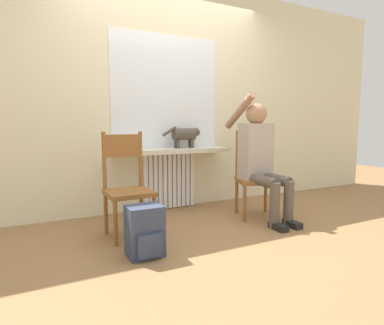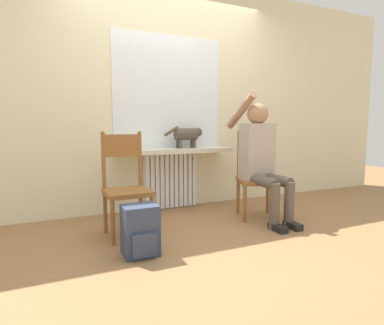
# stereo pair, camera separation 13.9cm
# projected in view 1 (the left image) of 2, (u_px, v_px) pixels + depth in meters

# --- Properties ---
(ground_plane) EXTENTS (12.00, 12.00, 0.00)m
(ground_plane) POSITION_uv_depth(u_px,v_px,m) (219.00, 237.00, 2.88)
(ground_plane) COLOR olive
(wall_with_window) EXTENTS (7.00, 0.06, 2.70)m
(wall_with_window) POSITION_uv_depth(u_px,v_px,m) (165.00, 96.00, 3.81)
(wall_with_window) COLOR beige
(wall_with_window) RESTS_ON ground_plane
(radiator) EXTENTS (0.66, 0.08, 0.68)m
(radiator) POSITION_uv_depth(u_px,v_px,m) (168.00, 180.00, 3.86)
(radiator) COLOR white
(radiator) RESTS_ON ground_plane
(windowsill) EXTENTS (1.38, 0.34, 0.05)m
(windowsill) POSITION_uv_depth(u_px,v_px,m) (172.00, 151.00, 3.71)
(windowsill) COLOR beige
(windowsill) RESTS_ON radiator
(window_glass) EXTENTS (1.33, 0.01, 1.31)m
(window_glass) POSITION_uv_depth(u_px,v_px,m) (166.00, 92.00, 3.77)
(window_glass) COLOR white
(window_glass) RESTS_ON windowsill
(chair_left) EXTENTS (0.40, 0.40, 0.94)m
(chair_left) POSITION_uv_depth(u_px,v_px,m) (127.00, 185.00, 2.88)
(chair_left) COLOR brown
(chair_left) RESTS_ON ground_plane
(chair_right) EXTENTS (0.51, 0.51, 0.94)m
(chair_right) POSITION_uv_depth(u_px,v_px,m) (255.00, 174.00, 3.52)
(chair_right) COLOR brown
(chair_right) RESTS_ON ground_plane
(person) EXTENTS (0.36, 0.97, 1.34)m
(person) POSITION_uv_depth(u_px,v_px,m) (260.00, 155.00, 3.39)
(person) COLOR brown
(person) RESTS_ON ground_plane
(cat) EXTENTS (0.48, 0.14, 0.26)m
(cat) POSITION_uv_depth(u_px,v_px,m) (185.00, 135.00, 3.79)
(cat) COLOR #4C4238
(cat) RESTS_ON windowsill
(backpack) EXTENTS (0.27, 0.24, 0.39)m
(backpack) POSITION_uv_depth(u_px,v_px,m) (145.00, 231.00, 2.44)
(backpack) COLOR #333D56
(backpack) RESTS_ON ground_plane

